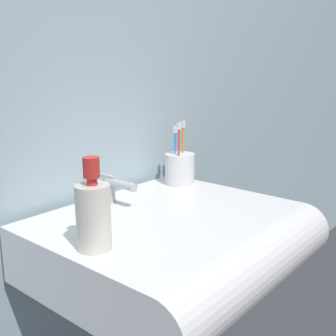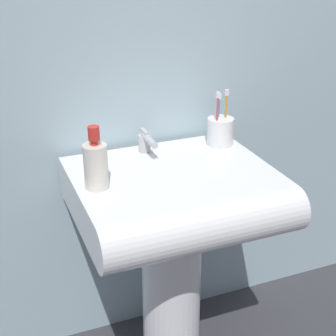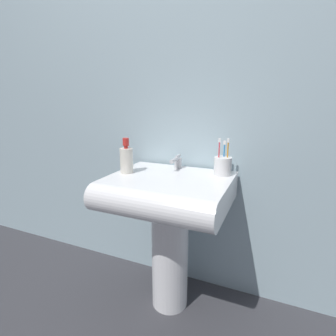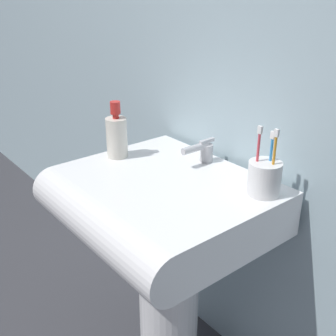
# 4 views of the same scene
# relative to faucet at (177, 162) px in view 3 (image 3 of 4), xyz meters

# --- Properties ---
(ground_plane) EXTENTS (6.00, 6.00, 0.00)m
(ground_plane) POSITION_rel_faucet_xyz_m (0.03, -0.16, -0.79)
(ground_plane) COLOR #38383D
(ground_plane) RESTS_ON ground
(wall_back) EXTENTS (5.00, 0.05, 2.40)m
(wall_back) POSITION_rel_faucet_xyz_m (0.03, 0.12, 0.41)
(wall_back) COLOR #9EB7C1
(wall_back) RESTS_ON ground
(sink_pedestal) EXTENTS (0.20, 0.20, 0.62)m
(sink_pedestal) POSITION_rel_faucet_xyz_m (0.03, -0.16, -0.48)
(sink_pedestal) COLOR white
(sink_pedestal) RESTS_ON ground
(sink_basin) EXTENTS (0.60, 0.53, 0.13)m
(sink_basin) POSITION_rel_faucet_xyz_m (0.03, -0.21, -0.11)
(sink_basin) COLOR white
(sink_basin) RESTS_ON sink_pedestal
(faucet) EXTENTS (0.04, 0.13, 0.07)m
(faucet) POSITION_rel_faucet_xyz_m (0.00, 0.00, 0.00)
(faucet) COLOR #B7B7BC
(faucet) RESTS_ON sink_basin
(toothbrush_cup) EXTENTS (0.09, 0.09, 0.19)m
(toothbrush_cup) POSITION_rel_faucet_xyz_m (0.26, -0.02, 0.01)
(toothbrush_cup) COLOR white
(toothbrush_cup) RESTS_ON sink_basin
(soap_bottle) EXTENTS (0.07, 0.07, 0.18)m
(soap_bottle) POSITION_rel_faucet_xyz_m (-0.21, -0.18, 0.03)
(soap_bottle) COLOR silver
(soap_bottle) RESTS_ON sink_basin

